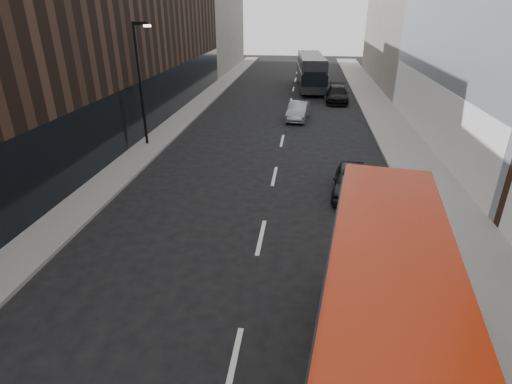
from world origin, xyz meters
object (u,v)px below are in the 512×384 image
(red_bus, at_px, (383,351))
(car_b, at_px, (298,111))
(car_a, at_px, (351,181))
(car_c, at_px, (337,94))
(grey_bus, at_px, (311,71))
(street_lamp, at_px, (141,77))

(red_bus, bearing_deg, car_b, 102.95)
(car_a, xyz_separation_m, car_c, (0.52, 19.93, 0.04))
(grey_bus, xyz_separation_m, car_a, (1.92, -26.08, -1.17))
(grey_bus, bearing_deg, car_a, -89.83)
(street_lamp, xyz_separation_m, car_b, (9.04, 7.60, -3.53))
(red_bus, height_order, car_b, red_bus)
(car_b, bearing_deg, grey_bus, 91.47)
(car_a, height_order, car_c, car_c)
(red_bus, bearing_deg, street_lamp, 130.98)
(street_lamp, relative_size, red_bus, 0.69)
(car_a, bearing_deg, street_lamp, 161.72)
(car_b, height_order, car_c, car_c)
(car_b, relative_size, car_c, 0.83)
(car_b, xyz_separation_m, car_c, (3.34, 6.67, 0.04))
(street_lamp, height_order, grey_bus, street_lamp)
(car_c, bearing_deg, car_a, -89.66)
(street_lamp, bearing_deg, car_b, 40.07)
(car_a, distance_m, car_c, 19.93)
(grey_bus, height_order, car_b, grey_bus)
(grey_bus, distance_m, car_a, 26.17)
(grey_bus, height_order, car_a, grey_bus)
(street_lamp, relative_size, car_b, 1.76)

